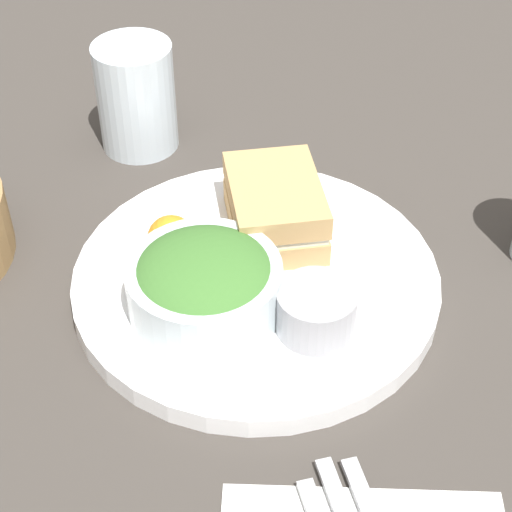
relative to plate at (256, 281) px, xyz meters
name	(u,v)px	position (x,y,z in m)	size (l,w,h in m)	color
ground_plane	(256,289)	(0.00, 0.00, -0.01)	(4.00, 4.00, 0.00)	#3D3833
plate	(256,281)	(0.00, 0.00, 0.00)	(0.32, 0.32, 0.02)	white
sandwich	(275,208)	(0.06, -0.02, 0.04)	(0.12, 0.10, 0.05)	tan
salad_bowl	(204,283)	(-0.04, 0.04, 0.04)	(0.13, 0.13, 0.06)	silver
dressing_cup	(316,311)	(-0.06, -0.05, 0.03)	(0.07, 0.07, 0.04)	#99999E
orange_wedge	(171,239)	(0.02, 0.07, 0.03)	(0.04, 0.04, 0.04)	orange
drink_glass	(136,97)	(0.22, 0.13, 0.05)	(0.08, 0.08, 0.12)	silver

